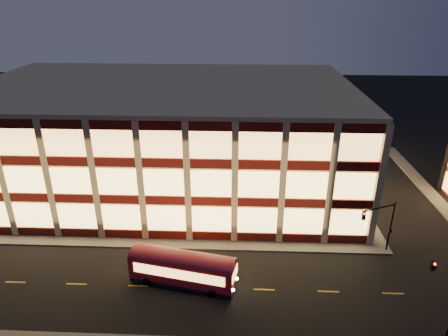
{
  "coord_description": "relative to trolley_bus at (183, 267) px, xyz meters",
  "views": [
    {
      "loc": [
        7.51,
        -35.8,
        25.81
      ],
      "look_at": [
        5.6,
        8.0,
        6.25
      ],
      "focal_mm": 32.0,
      "sensor_mm": 36.0,
      "label": 1
    }
  ],
  "objects": [
    {
      "name": "sidewalk_office_south",
      "position": [
        -5.27,
        6.38,
        -1.82
      ],
      "size": [
        54.0,
        2.0,
        0.15
      ],
      "primitive_type": "cube",
      "color": "#514F4C",
      "rests_on": "ground"
    },
    {
      "name": "sidewalk_office_east",
      "position": [
        20.73,
        22.38,
        -1.82
      ],
      "size": [
        2.0,
        30.0,
        0.15
      ],
      "primitive_type": "cube",
      "color": "#514F4C",
      "rests_on": "ground"
    },
    {
      "name": "traffic_signal_far",
      "position": [
        19.94,
        5.62,
        2.22
      ],
      "size": [
        3.79,
        1.87,
        6.0
      ],
      "color": "black",
      "rests_on": "ground"
    },
    {
      "name": "office_building",
      "position": [
        -5.19,
        22.3,
        5.36
      ],
      "size": [
        50.45,
        30.45,
        14.5
      ],
      "color": "tan",
      "rests_on": "ground"
    },
    {
      "name": "sidewalk_tower_west",
      "position": [
        31.73,
        22.38,
        -1.82
      ],
      "size": [
        2.0,
        30.0,
        0.15
      ],
      "primitive_type": "cube",
      "color": "#514F4C",
      "rests_on": "ground"
    },
    {
      "name": "trolley_bus",
      "position": [
        0.0,
        0.0,
        0.0
      ],
      "size": [
        10.38,
        4.53,
        3.41
      ],
      "rotation": [
        0.0,
        0.0,
        -0.21
      ],
      "color": "maroon",
      "rests_on": "ground"
    },
    {
      "name": "traffic_signal_near",
      "position": [
        21.23,
        -5.65,
        2.24
      ],
      "size": [
        0.32,
        4.45,
        6.0
      ],
      "color": "black",
      "rests_on": "ground"
    },
    {
      "name": "ground",
      "position": [
        -2.27,
        5.38,
        -1.89
      ],
      "size": [
        200.0,
        200.0,
        0.0
      ],
      "primitive_type": "plane",
      "color": "black",
      "rests_on": "ground"
    }
  ]
}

